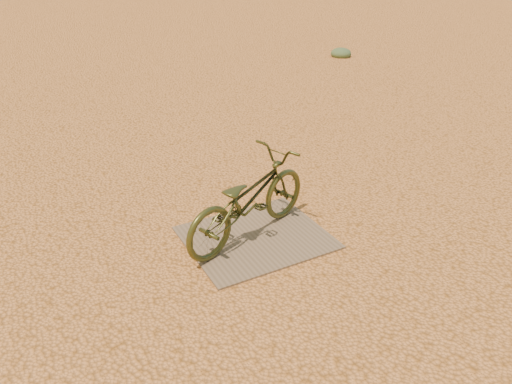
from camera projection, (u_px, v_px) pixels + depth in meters
ground at (272, 232)px, 5.56m from camera, size 120.00×120.00×0.00m
plywood_board at (256, 237)px, 5.44m from camera, size 1.48×1.26×0.02m
bicycle at (248, 199)px, 5.24m from camera, size 1.84×1.15×0.92m
kale_b at (341, 57)px, 13.42m from camera, size 0.55×0.55×0.30m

